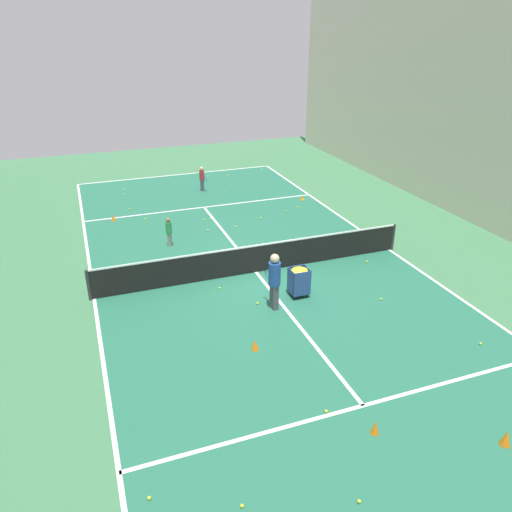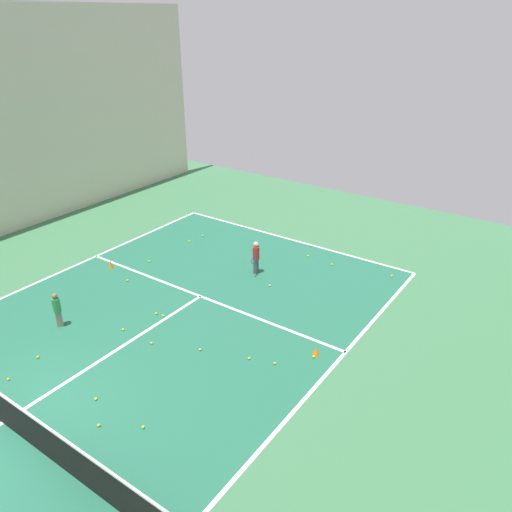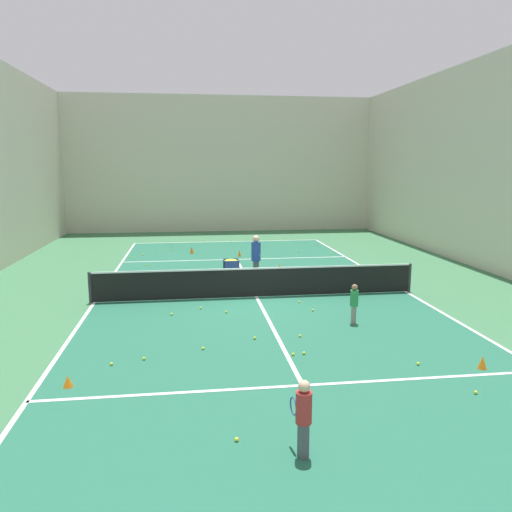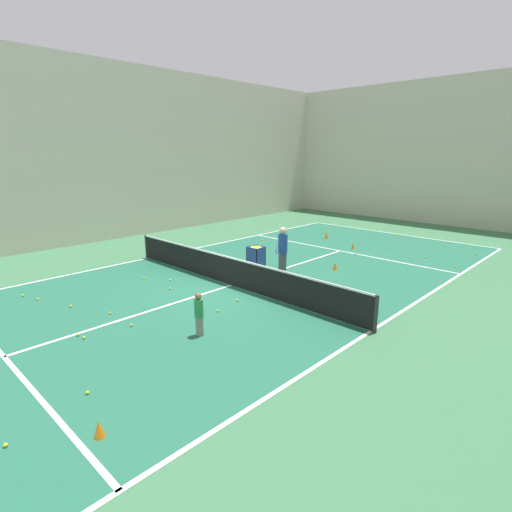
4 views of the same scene
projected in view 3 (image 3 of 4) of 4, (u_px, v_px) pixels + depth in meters
ground_plane at (257, 297)px, 16.37m from camera, size 37.98×37.98×0.00m
court_playing_area at (257, 297)px, 16.37m from camera, size 10.33×24.58×0.00m
line_baseline_far at (227, 242)px, 28.36m from camera, size 10.33×0.10×0.00m
line_sideline_left at (94, 303)px, 15.69m from camera, size 0.10×24.58×0.00m
line_sideline_right at (406, 292)px, 17.05m from camera, size 0.10×24.58×0.00m
line_service_near at (303, 385)px, 9.78m from camera, size 10.33×0.10×0.00m
line_service_far at (237, 259)px, 22.96m from camera, size 10.33×0.10×0.00m
line_centre_service at (257, 297)px, 16.37m from camera, size 0.10×13.52×0.00m
hall_enclosure_far at (221, 164)px, 32.24m from camera, size 19.73×0.15×8.67m
tennis_net at (257, 282)px, 16.28m from camera, size 10.63×0.10×0.99m
player_near_baseline at (303, 413)px, 7.29m from camera, size 0.27×0.57×1.20m
coach_at_net at (256, 255)px, 18.50m from camera, size 0.37×0.67×1.73m
child_midcourt at (354, 301)px, 13.52m from camera, size 0.30×0.30×1.10m
ball_cart at (231, 267)px, 18.04m from camera, size 0.55×0.50×0.93m
training_cone_0 at (192, 250)px, 24.52m from camera, size 0.21×0.21×0.35m
training_cone_1 at (279, 267)px, 20.47m from camera, size 0.20×0.20×0.28m
training_cone_2 at (239, 253)px, 23.71m from camera, size 0.18×0.18×0.30m
training_cone_3 at (482, 362)px, 10.57m from camera, size 0.19×0.19×0.28m
training_cone_4 at (68, 381)px, 9.70m from camera, size 0.20×0.20×0.23m
tennis_ball_1 at (146, 265)px, 21.53m from camera, size 0.07×0.07×0.07m
tennis_ball_2 at (299, 302)px, 15.67m from camera, size 0.07×0.07×0.07m
tennis_ball_3 at (293, 354)px, 11.32m from camera, size 0.07×0.07×0.07m
tennis_ball_4 at (313, 310)px, 14.77m from camera, size 0.07×0.07×0.07m
tennis_ball_5 at (69, 382)px, 9.87m from camera, size 0.07×0.07×0.07m
tennis_ball_7 at (317, 245)px, 27.08m from camera, size 0.07×0.07×0.07m
tennis_ball_9 at (232, 242)px, 28.11m from camera, size 0.07×0.07×0.07m
tennis_ball_10 at (203, 348)px, 11.68m from camera, size 0.07×0.07×0.07m
tennis_ball_12 at (201, 308)px, 15.00m from camera, size 0.07×0.07×0.07m
tennis_ball_13 at (255, 338)px, 12.38m from camera, size 0.07×0.07×0.07m
tennis_ball_14 at (171, 246)px, 26.52m from camera, size 0.07×0.07×0.07m
tennis_ball_15 at (267, 282)px, 18.38m from camera, size 0.07×0.07×0.07m
tennis_ball_16 at (139, 295)px, 16.50m from camera, size 0.07×0.07×0.07m
tennis_ball_17 at (203, 240)px, 28.72m from camera, size 0.07×0.07×0.07m
tennis_ball_18 at (130, 257)px, 23.47m from camera, size 0.07×0.07×0.07m
tennis_ball_19 at (259, 251)px, 25.15m from camera, size 0.07×0.07×0.07m
tennis_ball_20 at (171, 278)px, 18.92m from camera, size 0.07×0.07×0.07m
tennis_ball_21 at (283, 243)px, 27.60m from camera, size 0.07×0.07×0.07m
tennis_ball_22 at (296, 289)px, 17.24m from camera, size 0.07×0.07×0.07m
tennis_ball_23 at (304, 353)px, 11.38m from camera, size 0.07×0.07×0.07m
tennis_ball_24 at (237, 439)px, 7.79m from camera, size 0.07×0.07×0.07m
tennis_ball_26 at (172, 250)px, 25.46m from camera, size 0.07×0.07×0.07m
tennis_ball_28 at (418, 364)px, 10.78m from camera, size 0.07×0.07×0.07m
tennis_ball_29 at (299, 252)px, 24.81m from camera, size 0.07×0.07×0.07m
tennis_ball_30 at (255, 259)px, 22.98m from camera, size 0.07×0.07×0.07m
tennis_ball_31 at (143, 255)px, 23.97m from camera, size 0.07×0.07×0.07m
tennis_ball_32 at (112, 364)px, 10.76m from camera, size 0.07×0.07×0.07m
tennis_ball_33 at (476, 392)px, 9.41m from camera, size 0.07×0.07×0.07m
tennis_ball_34 at (226, 312)px, 14.59m from camera, size 0.07×0.07×0.07m
tennis_ball_35 at (144, 358)px, 11.06m from camera, size 0.07×0.07×0.07m
tennis_ball_36 at (332, 253)px, 24.32m from camera, size 0.07×0.07×0.07m
tennis_ball_37 at (300, 336)px, 12.54m from camera, size 0.07×0.07×0.07m
tennis_ball_39 at (172, 314)px, 14.37m from camera, size 0.07×0.07×0.07m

